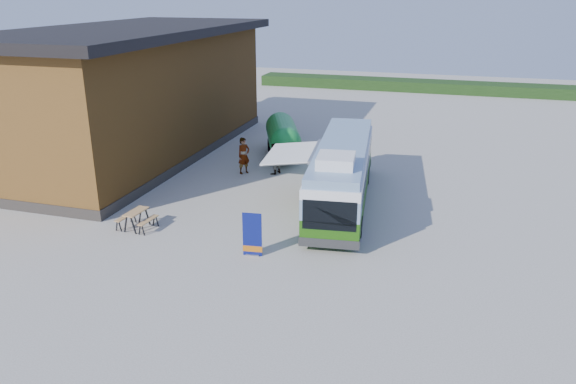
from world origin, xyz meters
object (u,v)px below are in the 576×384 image
(bus, at_px, (342,172))
(slurry_tanker, at_px, (283,135))
(banner, at_px, (252,238))
(person_a, at_px, (244,156))
(picnic_table, at_px, (136,216))
(person_b, at_px, (274,159))

(bus, height_order, slurry_tanker, bus)
(bus, relative_size, banner, 6.44)
(person_a, bearing_deg, slurry_tanker, 19.73)
(bus, xyz_separation_m, slurry_tanker, (-5.02, 6.86, -0.30))
(bus, relative_size, picnic_table, 7.62)
(banner, distance_m, person_b, 10.01)
(banner, height_order, slurry_tanker, slurry_tanker)
(bus, bearing_deg, slurry_tanker, 119.43)
(banner, xyz_separation_m, person_a, (-3.95, 9.34, 0.29))
(bus, distance_m, banner, 6.65)
(picnic_table, bearing_deg, slurry_tanker, 81.60)
(banner, relative_size, slurry_tanker, 0.30)
(person_b, xyz_separation_m, slurry_tanker, (-0.56, 3.38, 0.45))
(slurry_tanker, bearing_deg, picnic_table, -124.14)
(bus, distance_m, slurry_tanker, 8.50)
(bus, bearing_deg, banner, -115.36)
(bus, xyz_separation_m, person_b, (-4.46, 3.48, -0.75))
(banner, distance_m, picnic_table, 5.62)
(banner, xyz_separation_m, slurry_tanker, (-2.92, 13.10, 0.60))
(banner, height_order, person_a, person_a)
(picnic_table, height_order, slurry_tanker, slurry_tanker)
(person_a, relative_size, person_b, 1.17)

